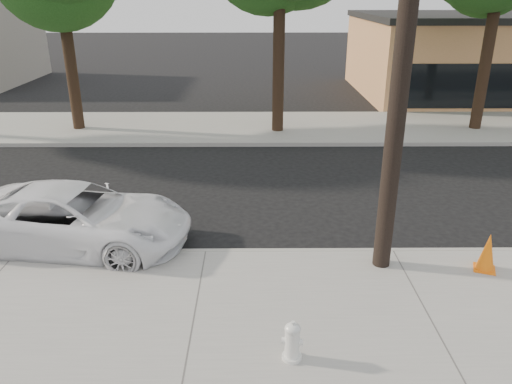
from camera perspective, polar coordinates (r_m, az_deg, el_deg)
ground at (r=12.70m, az=-4.92°, el=-2.68°), size 120.00×120.00×0.00m
near_sidewalk at (r=8.95m, az=-6.98°, el=-13.81°), size 90.00×4.40×0.15m
far_sidewalk at (r=20.70m, az=-3.22°, el=7.38°), size 90.00×5.00×0.15m
curb_near at (r=10.80m, az=-5.74°, el=-6.98°), size 90.00×0.12×0.16m
utility_pole at (r=9.20m, az=16.77°, el=17.46°), size 1.40×0.34×9.00m
police_cruiser at (r=11.56m, az=-19.91°, el=-2.80°), size 5.27×2.96×1.39m
fire_hydrant at (r=7.74m, az=4.16°, el=-16.72°), size 0.33×0.30×0.62m
traffic_cone at (r=10.84m, az=24.93°, el=-6.28°), size 0.52×0.52×0.78m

